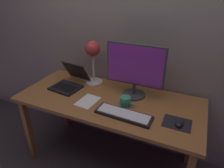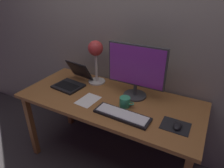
% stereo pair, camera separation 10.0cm
% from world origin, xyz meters
% --- Properties ---
extents(ground_plane, '(4.80, 4.80, 0.00)m').
position_xyz_m(ground_plane, '(0.00, 0.00, 0.00)').
color(ground_plane, '#383333').
rests_on(ground_plane, ground).
extents(back_wall, '(4.80, 0.06, 2.60)m').
position_xyz_m(back_wall, '(0.00, 0.40, 1.30)').
color(back_wall, gray).
rests_on(back_wall, ground).
extents(desk, '(1.60, 0.70, 0.74)m').
position_xyz_m(desk, '(0.00, 0.00, 0.66)').
color(desk, '#935B2D').
rests_on(desk, ground).
extents(monitor, '(0.51, 0.21, 0.47)m').
position_xyz_m(monitor, '(0.18, 0.14, 1.00)').
color(monitor, '#38383A').
rests_on(monitor, desk).
extents(keyboard_main, '(0.45, 0.16, 0.03)m').
position_xyz_m(keyboard_main, '(0.21, -0.18, 0.75)').
color(keyboard_main, black).
rests_on(keyboard_main, desk).
extents(laptop, '(0.30, 0.36, 0.22)m').
position_xyz_m(laptop, '(-0.44, 0.08, 0.80)').
color(laptop, black).
rests_on(laptop, desk).
extents(desk_lamp, '(0.17, 0.17, 0.43)m').
position_xyz_m(desk_lamp, '(-0.27, 0.22, 1.05)').
color(desk_lamp, beige).
rests_on(desk_lamp, desk).
extents(mousepad, '(0.20, 0.16, 0.00)m').
position_xyz_m(mousepad, '(0.60, -0.11, 0.74)').
color(mousepad, black).
rests_on(mousepad, desk).
extents(mouse, '(0.06, 0.10, 0.03)m').
position_xyz_m(mouse, '(0.61, -0.12, 0.76)').
color(mouse, black).
rests_on(mouse, mousepad).
extents(coffee_mug, '(0.12, 0.09, 0.08)m').
position_xyz_m(coffee_mug, '(0.17, -0.04, 0.78)').
color(coffee_mug, '#339966').
rests_on(coffee_mug, desk).
extents(paper_sheet_near_mouse, '(0.16, 0.22, 0.00)m').
position_xyz_m(paper_sheet_near_mouse, '(-0.15, -0.11, 0.74)').
color(paper_sheet_near_mouse, white).
rests_on(paper_sheet_near_mouse, desk).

